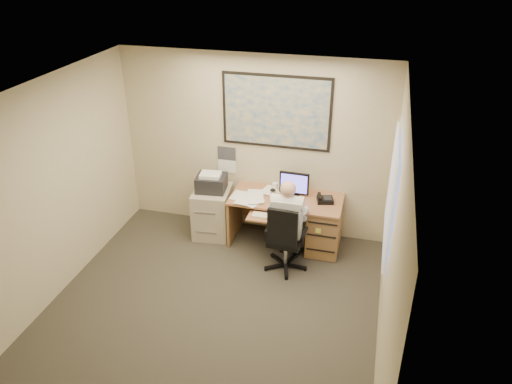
% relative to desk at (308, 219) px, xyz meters
% --- Properties ---
extents(room_shell, '(4.00, 4.50, 2.70)m').
position_rel_desk_xyz_m(room_shell, '(-0.91, -1.90, 0.91)').
color(room_shell, '#332F27').
rests_on(room_shell, ground).
extents(desk, '(1.60, 0.97, 1.09)m').
position_rel_desk_xyz_m(desk, '(0.00, 0.00, 0.00)').
color(desk, '#A26B45').
rests_on(desk, ground).
extents(world_map, '(1.56, 0.03, 1.06)m').
position_rel_desk_xyz_m(world_map, '(-0.58, 0.33, 1.46)').
color(world_map, '#1E4C93').
rests_on(world_map, room_shell).
extents(wall_calendar, '(0.28, 0.01, 0.42)m').
position_rel_desk_xyz_m(wall_calendar, '(-1.33, 0.34, 0.64)').
color(wall_calendar, white).
rests_on(wall_calendar, room_shell).
extents(window_blinds, '(0.06, 1.40, 1.30)m').
position_rel_desk_xyz_m(window_blinds, '(1.06, -1.10, 1.11)').
color(window_blinds, beige).
rests_on(window_blinds, room_shell).
extents(filing_cabinet, '(0.59, 0.69, 1.02)m').
position_rel_desk_xyz_m(filing_cabinet, '(-1.46, -0.03, -0.00)').
color(filing_cabinet, '#B1A58E').
rests_on(filing_cabinet, ground).
extents(office_chair, '(0.64, 0.64, 1.02)m').
position_rel_desk_xyz_m(office_chair, '(-0.20, -0.68, -0.15)').
color(office_chair, black).
rests_on(office_chair, ground).
extents(person, '(0.56, 0.79, 1.31)m').
position_rel_desk_xyz_m(person, '(-0.20, -0.60, 0.21)').
color(person, silver).
rests_on(person, office_chair).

